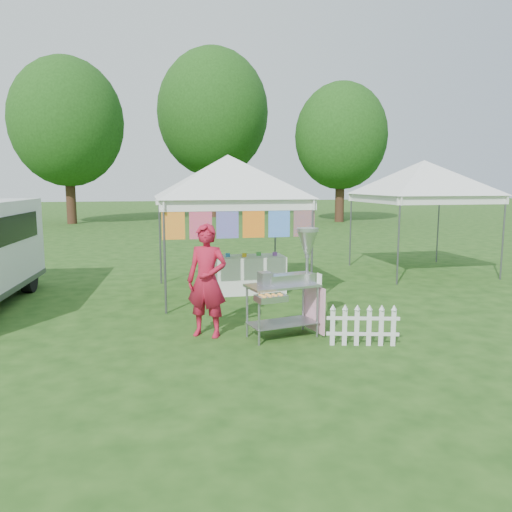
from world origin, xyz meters
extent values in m
plane|color=#1C4112|center=(0.00, 0.00, 0.00)|extent=(120.00, 120.00, 0.00)
cylinder|color=#59595E|center=(-1.42, 2.08, 1.05)|extent=(0.04, 0.04, 2.10)
cylinder|color=#59595E|center=(1.42, 2.08, 1.05)|extent=(0.04, 0.04, 2.10)
cylinder|color=#59595E|center=(-1.42, 4.92, 1.05)|extent=(0.04, 0.04, 2.10)
cylinder|color=#59595E|center=(1.42, 4.92, 1.05)|extent=(0.04, 0.04, 2.10)
cube|color=white|center=(0.00, 2.08, 2.00)|extent=(3.00, 0.03, 0.22)
cube|color=white|center=(0.00, 4.92, 2.00)|extent=(3.00, 0.03, 0.22)
pyramid|color=white|center=(0.00, 3.50, 3.00)|extent=(4.24, 4.24, 0.90)
cylinder|color=#59595E|center=(0.00, 2.08, 2.08)|extent=(3.00, 0.03, 0.03)
cube|color=#F6341B|center=(-1.25, 2.08, 1.73)|extent=(0.42, 0.01, 0.70)
cube|color=#CC19A7|center=(-0.75, 2.08, 1.73)|extent=(0.42, 0.01, 0.70)
cube|color=#A2179D|center=(-0.25, 2.08, 1.73)|extent=(0.42, 0.01, 0.70)
cube|color=#FA4D1B|center=(0.25, 2.08, 1.73)|extent=(0.42, 0.01, 0.70)
cube|color=blue|center=(0.75, 2.08, 1.73)|extent=(0.42, 0.01, 0.70)
cube|color=#FF610D|center=(1.25, 2.08, 1.73)|extent=(0.42, 0.01, 0.70)
cylinder|color=#59595E|center=(4.08, 3.58, 1.05)|extent=(0.04, 0.04, 2.10)
cylinder|color=#59595E|center=(6.92, 3.58, 1.05)|extent=(0.04, 0.04, 2.10)
cylinder|color=#59595E|center=(4.08, 6.42, 1.05)|extent=(0.04, 0.04, 2.10)
cylinder|color=#59595E|center=(6.92, 6.42, 1.05)|extent=(0.04, 0.04, 2.10)
cube|color=white|center=(5.50, 3.58, 2.00)|extent=(3.00, 0.03, 0.22)
cube|color=white|center=(5.50, 6.42, 2.00)|extent=(3.00, 0.03, 0.22)
pyramid|color=white|center=(5.50, 5.00, 3.00)|extent=(4.24, 4.24, 0.90)
cylinder|color=#59595E|center=(5.50, 3.58, 2.08)|extent=(3.00, 0.03, 0.03)
cylinder|color=#382014|center=(-6.00, 24.00, 1.98)|extent=(0.56, 0.56, 3.96)
ellipsoid|color=#255F1A|center=(-6.00, 24.00, 5.85)|extent=(6.40, 6.40, 7.36)
cylinder|color=#382014|center=(3.00, 28.00, 2.42)|extent=(0.56, 0.56, 4.84)
ellipsoid|color=#255F1A|center=(3.00, 28.00, 7.15)|extent=(7.60, 7.60, 8.74)
cylinder|color=#382014|center=(10.00, 22.00, 1.76)|extent=(0.56, 0.56, 3.52)
ellipsoid|color=#255F1A|center=(10.00, 22.00, 5.20)|extent=(5.60, 5.60, 6.44)
cylinder|color=gray|center=(-0.14, -0.10, 0.42)|extent=(0.04, 0.04, 0.83)
cylinder|color=gray|center=(0.85, 0.10, 0.42)|extent=(0.04, 0.04, 0.83)
cylinder|color=gray|center=(-0.23, 0.34, 0.42)|extent=(0.04, 0.04, 0.83)
cylinder|color=gray|center=(0.76, 0.55, 0.42)|extent=(0.04, 0.04, 0.83)
cube|color=gray|center=(0.31, 0.22, 0.23)|extent=(1.14, 0.73, 0.01)
cube|color=#B7B7BC|center=(0.31, 0.22, 0.83)|extent=(1.20, 0.77, 0.04)
cube|color=#B7B7BC|center=(0.46, 0.30, 0.92)|extent=(0.82, 0.39, 0.14)
cube|color=gray|center=(0.03, 0.21, 0.95)|extent=(0.22, 0.24, 0.20)
cylinder|color=gray|center=(0.75, 0.36, 1.25)|extent=(0.05, 0.05, 0.83)
cone|color=#B7B7BC|center=(0.75, 0.36, 1.48)|extent=(0.39, 0.39, 0.37)
cylinder|color=#B7B7BC|center=(0.75, 0.36, 1.68)|extent=(0.41, 0.41, 0.06)
cube|color=#B7B7BC|center=(0.02, -0.20, 0.74)|extent=(0.49, 0.36, 0.09)
cube|color=#E99DB8|center=(0.86, 0.34, 0.42)|extent=(0.16, 0.68, 0.75)
cube|color=white|center=(0.86, 0.07, 0.94)|extent=(0.04, 0.13, 0.17)
imported|color=#A5142C|center=(-0.83, 0.54, 0.89)|extent=(0.78, 0.69, 1.79)
cube|color=black|center=(-4.26, 3.58, 1.52)|extent=(0.23, 2.68, 0.54)
cylinder|color=black|center=(-4.31, 4.57, 0.33)|extent=(0.27, 0.68, 0.66)
cube|color=silver|center=(0.93, -0.33, 0.28)|extent=(0.07, 0.04, 0.56)
cube|color=silver|center=(1.11, -0.38, 0.28)|extent=(0.07, 0.04, 0.56)
cube|color=silver|center=(1.28, -0.42, 0.28)|extent=(0.07, 0.04, 0.56)
cube|color=silver|center=(1.46, -0.47, 0.28)|extent=(0.07, 0.04, 0.56)
cube|color=silver|center=(1.63, -0.51, 0.28)|extent=(0.07, 0.04, 0.56)
cube|color=silver|center=(1.80, -0.56, 0.28)|extent=(0.07, 0.04, 0.56)
cube|color=silver|center=(1.37, -0.44, 0.18)|extent=(1.05, 0.30, 0.05)
cube|color=silver|center=(1.37, -0.44, 0.42)|extent=(1.05, 0.30, 0.05)
cube|color=white|center=(0.33, 3.50, 0.41)|extent=(1.80, 0.70, 0.81)
camera|label=1|loc=(-1.74, -7.11, 2.42)|focal=35.00mm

